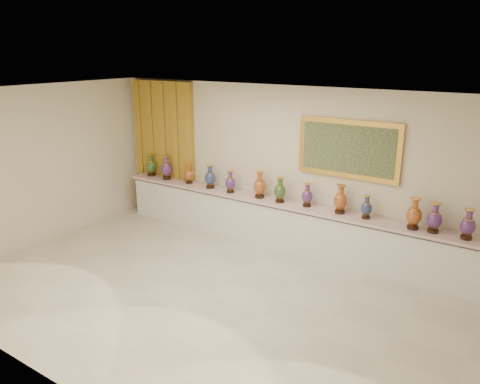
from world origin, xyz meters
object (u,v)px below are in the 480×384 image
Objects in this scene: counter at (281,225)px; vase_1 at (166,169)px; vase_2 at (189,175)px; vase_0 at (151,166)px.

counter is 14.06× the size of vase_1.
vase_2 is (-2.21, -0.01, 0.65)m from counter.
vase_2 is at bearing 2.00° from vase_1.
vase_1 is 0.61m from vase_2.
counter is 14.86× the size of vase_0.
counter is 3.38m from vase_0.
vase_1 is (-2.82, -0.03, 0.70)m from counter.
vase_1 is (0.48, -0.03, 0.01)m from vase_0.
vase_2 is (1.10, -0.01, -0.03)m from vase_0.
vase_2 is at bearing -0.59° from vase_0.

